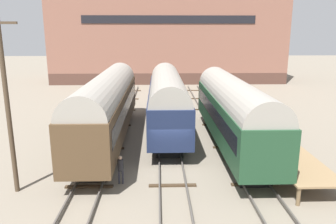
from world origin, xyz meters
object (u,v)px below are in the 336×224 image
object	(u,v)px
train_car_navy	(167,97)
bench	(274,135)
train_car_brown	(108,103)
train_car_green	(232,109)
utility_pole	(6,97)
person_worker	(121,167)

from	to	relation	value
train_car_navy	bench	world-z (taller)	train_car_navy
train_car_navy	train_car_brown	world-z (taller)	train_car_brown
train_car_brown	train_car_navy	bearing A→B (deg)	33.24
train_car_green	bench	distance (m)	3.37
utility_pole	person_worker	bearing A→B (deg)	7.32
train_car_green	bench	world-z (taller)	train_car_green
train_car_brown	person_worker	xyz separation A→B (m)	(1.68, -7.25, -2.03)
bench	person_worker	bearing A→B (deg)	-158.83
bench	train_car_brown	bearing A→B (deg)	163.17
train_car_brown	utility_pole	bearing A→B (deg)	-115.13
train_car_green	bench	bearing A→B (deg)	-38.61
train_car_brown	bench	bearing A→B (deg)	-16.83
train_car_navy	train_car_green	distance (m)	6.39
utility_pole	train_car_navy	bearing A→B (deg)	52.90
train_car_green	utility_pole	xyz separation A→B (m)	(-12.78, -6.40, 2.16)
train_car_brown	bench	world-z (taller)	train_car_brown
train_car_navy	person_worker	xyz separation A→B (m)	(-2.85, -10.22, -1.89)
person_worker	utility_pole	bearing A→B (deg)	-172.68
train_car_green	utility_pole	world-z (taller)	utility_pole
train_car_navy	train_car_brown	distance (m)	5.41
person_worker	utility_pole	xyz separation A→B (m)	(-5.40, -0.69, 4.08)
train_car_brown	utility_pole	distance (m)	9.01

